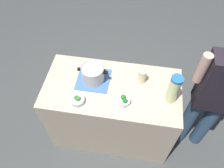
% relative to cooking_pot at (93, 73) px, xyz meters
% --- Properties ---
extents(ground_plane, '(8.00, 8.00, 0.00)m').
position_rel_cooking_pot_xyz_m(ground_plane, '(0.19, -0.06, -1.01)').
color(ground_plane, '#424645').
extents(counter_slab, '(1.33, 0.67, 0.91)m').
position_rel_cooking_pot_xyz_m(counter_slab, '(0.19, -0.06, -0.55)').
color(counter_slab, '#C0AF93').
rests_on(counter_slab, ground_plane).
extents(dish_cloth, '(0.32, 0.30, 0.01)m').
position_rel_cooking_pot_xyz_m(dish_cloth, '(0.00, 0.00, -0.09)').
color(dish_cloth, '#436DA1').
rests_on(dish_cloth, counter_slab).
extents(cooking_pot, '(0.29, 0.22, 0.17)m').
position_rel_cooking_pot_xyz_m(cooking_pot, '(0.00, 0.00, 0.00)').
color(cooking_pot, '#B7B7BC').
rests_on(cooking_pot, dish_cloth).
extents(lemonade_pitcher, '(0.10, 0.10, 0.31)m').
position_rel_cooking_pot_xyz_m(lemonade_pitcher, '(0.74, -0.11, 0.06)').
color(lemonade_pitcher, beige).
rests_on(lemonade_pitcher, counter_slab).
extents(mason_jar, '(0.08, 0.08, 0.15)m').
position_rel_cooking_pot_xyz_m(mason_jar, '(0.47, 0.06, -0.02)').
color(mason_jar, beige).
rests_on(mason_jar, counter_slab).
extents(broccoli_bowl_front, '(0.12, 0.12, 0.09)m').
position_rel_cooking_pot_xyz_m(broccoli_bowl_front, '(0.33, -0.22, -0.06)').
color(broccoli_bowl_front, silver).
rests_on(broccoli_bowl_front, counter_slab).
extents(broccoli_bowl_center, '(0.13, 0.13, 0.08)m').
position_rel_cooking_pot_xyz_m(broccoli_bowl_center, '(-0.09, -0.28, -0.06)').
color(broccoli_bowl_center, silver).
rests_on(broccoli_bowl_center, counter_slab).
extents(person_cook, '(0.50, 0.21, 1.63)m').
position_rel_cooking_pot_xyz_m(person_cook, '(1.13, -0.03, -0.10)').
color(person_cook, '#385472').
rests_on(person_cook, ground_plane).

